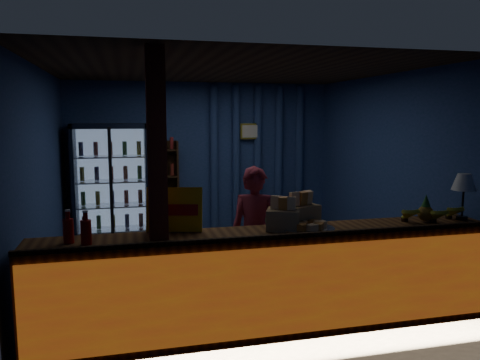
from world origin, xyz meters
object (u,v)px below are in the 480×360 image
(green_chair, at_px, (268,221))
(pastry_tray, at_px, (308,227))
(shopkeeper, at_px, (255,236))
(table_lamp, at_px, (464,184))

(green_chair, height_order, pastry_tray, pastry_tray)
(shopkeeper, distance_m, green_chair, 2.76)
(green_chair, distance_m, pastry_tray, 3.35)
(shopkeeper, relative_size, table_lamp, 3.11)
(pastry_tray, bearing_deg, green_chair, 79.30)
(shopkeeper, distance_m, pastry_tray, 0.77)
(green_chair, xyz_separation_m, table_lamp, (1.12, -3.17, 1.03))
(green_chair, relative_size, pastry_tray, 1.26)
(pastry_tray, bearing_deg, table_lamp, 1.67)
(shopkeeper, xyz_separation_m, pastry_tray, (0.32, -0.66, 0.23))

